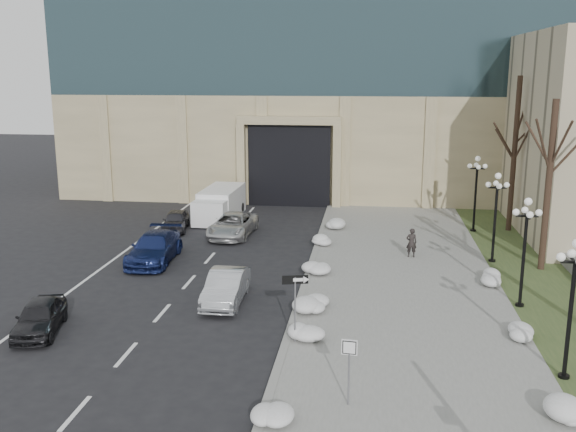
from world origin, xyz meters
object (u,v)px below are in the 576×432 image
(one_way_sign, at_px, (300,288))
(keep_sign, at_px, (349,358))
(lamppost_a, at_px, (573,290))
(car_e, at_px, (176,221))
(car_b, at_px, (226,287))
(car_c, at_px, (154,248))
(pedestrian, at_px, (411,243))
(lamppost_d, at_px, (476,184))
(lamppost_b, at_px, (525,238))
(lamppost_c, at_px, (496,206))
(car_d, at_px, (233,225))
(box_truck, at_px, (220,205))
(car_a, at_px, (40,317))

(one_way_sign, distance_m, keep_sign, 4.77)
(lamppost_a, bearing_deg, car_e, 136.12)
(one_way_sign, bearing_deg, car_e, 107.16)
(car_b, xyz_separation_m, lamppost_a, (12.44, -5.58, 2.38))
(car_c, distance_m, keep_sign, 17.36)
(pedestrian, height_order, lamppost_d, lamppost_d)
(car_c, xyz_separation_m, lamppost_d, (17.50, 8.48, 2.32))
(one_way_sign, bearing_deg, lamppost_d, 50.02)
(pedestrian, height_order, keep_sign, keep_sign)
(keep_sign, relative_size, lamppost_d, 0.46)
(lamppost_a, bearing_deg, car_c, 147.80)
(car_b, xyz_separation_m, lamppost_b, (12.44, 0.92, 2.38))
(lamppost_a, height_order, lamppost_c, same)
(keep_sign, bearing_deg, lamppost_d, 78.52)
(car_c, relative_size, pedestrian, 3.31)
(car_c, bearing_deg, pedestrian, 6.48)
(lamppost_b, relative_size, lamppost_d, 1.00)
(keep_sign, bearing_deg, car_b, 129.77)
(car_b, height_order, lamppost_c, lamppost_c)
(car_b, bearing_deg, pedestrian, 41.61)
(car_d, distance_m, box_truck, 4.88)
(box_truck, bearing_deg, car_c, -94.44)
(car_c, xyz_separation_m, box_truck, (1.08, 10.22, 0.22))
(car_c, xyz_separation_m, pedestrian, (13.36, 2.21, 0.15))
(keep_sign, bearing_deg, box_truck, 117.50)
(car_b, height_order, car_e, car_b)
(box_truck, relative_size, one_way_sign, 2.38)
(car_a, distance_m, box_truck, 19.90)
(pedestrian, distance_m, box_truck, 14.66)
(lamppost_a, bearing_deg, box_truck, 127.71)
(pedestrian, xyz_separation_m, box_truck, (-12.28, 8.01, 0.06))
(keep_sign, height_order, lamppost_c, lamppost_c)
(car_c, distance_m, pedestrian, 13.54)
(lamppost_d, bearing_deg, car_a, -136.22)
(car_e, height_order, keep_sign, keep_sign)
(box_truck, bearing_deg, car_d, -65.92)
(pedestrian, height_order, lamppost_c, lamppost_c)
(car_b, xyz_separation_m, box_truck, (-3.98, 15.67, 0.27))
(car_b, xyz_separation_m, one_way_sign, (3.63, -3.93, 1.50))
(car_b, xyz_separation_m, keep_sign, (5.57, -8.25, 0.91))
(car_d, bearing_deg, pedestrian, -15.62)
(car_c, bearing_deg, lamppost_c, 3.52)
(one_way_sign, distance_m, lamppost_b, 10.10)
(pedestrian, distance_m, lamppost_b, 8.20)
(lamppost_c, relative_size, lamppost_d, 1.00)
(car_b, relative_size, lamppost_d, 0.89)
(car_e, xyz_separation_m, lamppost_d, (18.42, 1.79, 2.45))
(keep_sign, xyz_separation_m, lamppost_c, (6.87, 15.67, 1.47))
(lamppost_a, bearing_deg, car_d, 131.01)
(car_d, bearing_deg, car_c, -114.23)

